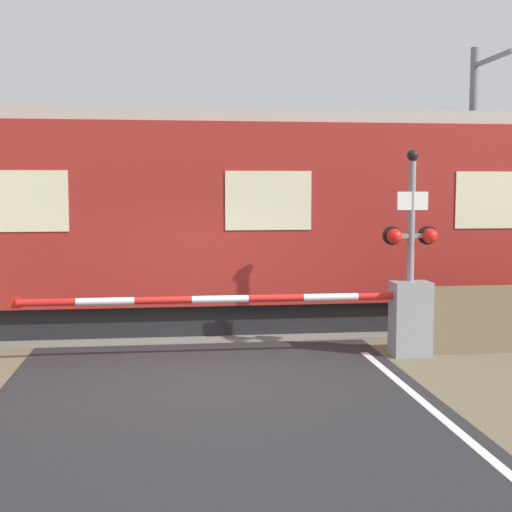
{
  "coord_description": "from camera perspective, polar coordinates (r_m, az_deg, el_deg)",
  "views": [
    {
      "loc": [
        -0.57,
        -9.95,
        2.67
      ],
      "look_at": [
        0.84,
        1.43,
        1.56
      ],
      "focal_mm": 50.0,
      "sensor_mm": 36.0,
      "label": 1
    }
  ],
  "objects": [
    {
      "name": "ground_plane",
      "position": [
        10.32,
        -3.69,
        -9.49
      ],
      "size": [
        80.0,
        80.0,
        0.0
      ],
      "primitive_type": "plane",
      "color": "#6B6047"
    },
    {
      "name": "track_bed",
      "position": [
        13.94,
        -4.6,
        -5.45
      ],
      "size": [
        36.0,
        3.2,
        0.13
      ],
      "color": "slate",
      "rests_on": "ground_plane"
    },
    {
      "name": "train",
      "position": [
        13.8,
        0.2,
        3.01
      ],
      "size": [
        15.11,
        2.76,
        4.04
      ],
      "color": "black",
      "rests_on": "ground_plane"
    },
    {
      "name": "crossing_barrier",
      "position": [
        11.43,
        9.51,
        -4.66
      ],
      "size": [
        6.46,
        0.44,
        1.18
      ],
      "color": "gray",
      "rests_on": "ground_plane"
    },
    {
      "name": "signal_post",
      "position": [
        11.55,
        12.31,
        1.34
      ],
      "size": [
        0.88,
        0.26,
        3.26
      ],
      "color": "gray",
      "rests_on": "ground_plane"
    },
    {
      "name": "catenary_pole",
      "position": [
        17.13,
        16.96,
        6.56
      ],
      "size": [
        0.2,
        1.9,
        5.82
      ],
      "color": "slate",
      "rests_on": "ground_plane"
    }
  ]
}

